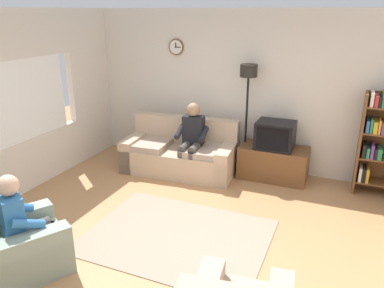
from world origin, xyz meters
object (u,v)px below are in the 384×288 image
Objects in this scene: floor_lamp at (248,89)px; armchair_near_window at (18,247)px; tv_stand at (273,163)px; person_in_left_armchair at (23,218)px; bookshelf at (380,141)px; tv at (275,135)px; couch at (180,154)px; person_on_couch at (191,136)px.

floor_lamp is 4.03m from armchair_near_window.
tv_stand is 3.92m from person_in_left_armchair.
bookshelf is at bearing 2.62° from tv_stand.
armchair_near_window is at bearing -120.10° from person_in_left_armchair.
bookshelf is 5.02m from armchair_near_window.
tv is 0.38× the size of bookshelf.
tv reaches higher than couch.
couch is at bearing 82.42° from person_in_left_armchair.
floor_lamp is (-2.04, 0.03, 0.62)m from bookshelf.
bookshelf is at bearing 7.33° from couch.
bookshelf is at bearing -0.82° from floor_lamp.
tv is 0.87m from floor_lamp.
couch is 3.26× the size of tv.
armchair_near_window is (-0.45, -3.13, -0.02)m from couch.
person_in_left_armchair is (-3.48, -3.45, -0.23)m from bookshelf.
couch is at bearing -169.02° from tv.
bookshelf is 1.28× the size of person_on_couch.
armchair_near_window is (-2.00, -3.44, -0.47)m from tv.
person_in_left_armchair reaches higher than armchair_near_window.
person_on_couch is (0.26, -0.11, 0.39)m from couch.
armchair_near_window is at bearing -120.09° from tv_stand.
person_on_couch is (-0.77, -0.53, -0.75)m from floor_lamp.
bookshelf reaches higher than person_in_left_armchair.
tv_stand is 4.00m from armchair_near_window.
person_in_left_armchair is (0.04, 0.08, 0.32)m from armchair_near_window.
couch is 1.24× the size of bookshelf.
tv is 4.01m from armchair_near_window.
tv is at bearing 59.73° from armchair_near_window.
bookshelf reaches higher than tv_stand.
tv is at bearing 59.73° from person_in_left_armchair.
couch is 3.10m from person_in_left_armchair.
tv_stand is 1.29m from floor_lamp.
floor_lamp is at bearing 169.21° from tv_stand.
person_on_couch is at bearing -169.82° from bookshelf.
person_on_couch is 3.02m from person_in_left_armchair.
bookshelf reaches higher than person_on_couch.
tv is 0.52× the size of armchair_near_window.
bookshelf is 2.13m from floor_lamp.
bookshelf reaches higher than armchair_near_window.
floor_lamp is (1.03, 0.42, 1.14)m from couch.
person_on_couch reaches higher than couch.
bookshelf is (1.52, 0.09, 0.07)m from tv.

